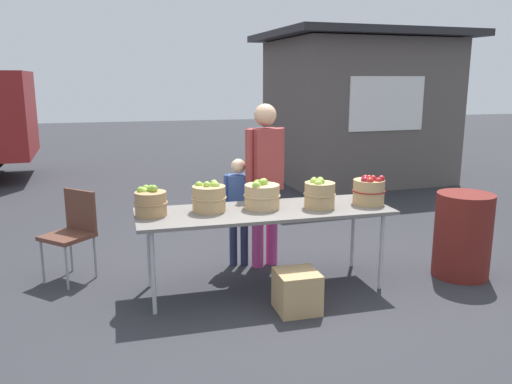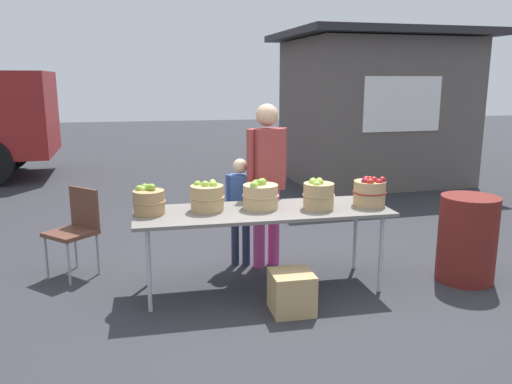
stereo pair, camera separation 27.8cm
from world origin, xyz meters
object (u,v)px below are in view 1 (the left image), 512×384
at_px(vendor_adult, 265,173).
at_px(apple_basket_green_0, 150,202).
at_px(apple_basket_red_0, 369,191).
at_px(apple_basket_green_1, 209,198).
at_px(child_customer, 239,204).
at_px(apple_basket_green_2, 262,195).
at_px(produce_crate, 297,291).
at_px(apple_basket_green_3, 319,194).
at_px(trash_barrel, 463,235).
at_px(market_table, 265,214).
at_px(folding_chair, 73,228).

bearing_deg(vendor_adult, apple_basket_green_0, 8.43).
bearing_deg(apple_basket_green_0, apple_basket_red_0, -3.21).
xyz_separation_m(apple_basket_green_0, apple_basket_green_1, (0.51, 0.02, 0.01)).
bearing_deg(child_customer, vendor_adult, 176.39).
height_order(apple_basket_green_2, produce_crate, apple_basket_green_2).
bearing_deg(apple_basket_green_1, apple_basket_green_3, -8.04).
height_order(apple_basket_green_0, apple_basket_green_2, apple_basket_green_2).
distance_m(apple_basket_green_2, apple_basket_green_3, 0.53).
relative_size(apple_basket_green_0, apple_basket_red_0, 0.93).
bearing_deg(apple_basket_red_0, trash_barrel, -9.52).
xyz_separation_m(apple_basket_green_2, apple_basket_green_3, (0.51, -0.12, 0.01)).
height_order(apple_basket_red_0, child_customer, child_customer).
xyz_separation_m(market_table, folding_chair, (-1.72, 0.71, -0.20)).
height_order(apple_basket_green_3, produce_crate, apple_basket_green_3).
bearing_deg(apple_basket_green_2, child_customer, 98.05).
xyz_separation_m(apple_basket_red_0, folding_chair, (-2.72, 0.76, -0.37)).
distance_m(child_customer, produce_crate, 1.31).
height_order(vendor_adult, child_customer, vendor_adult).
relative_size(market_table, apple_basket_green_3, 7.75).
xyz_separation_m(market_table, apple_basket_green_1, (-0.49, 0.08, 0.16)).
relative_size(apple_basket_green_0, apple_basket_green_1, 0.93).
bearing_deg(produce_crate, vendor_adult, 87.98).
distance_m(market_table, apple_basket_green_0, 1.02).
bearing_deg(apple_basket_green_2, market_table, -81.40).
distance_m(apple_basket_green_0, apple_basket_green_3, 1.52).
relative_size(apple_basket_green_0, vendor_adult, 0.17).
bearing_deg(market_table, folding_chair, 157.45).
bearing_deg(market_table, apple_basket_green_2, 98.60).
distance_m(market_table, child_customer, 0.65).
bearing_deg(folding_chair, child_customer, 42.88).
xyz_separation_m(apple_basket_green_0, apple_basket_red_0, (2.01, -0.11, 0.01)).
relative_size(apple_basket_green_1, trash_barrel, 0.38).
distance_m(apple_basket_green_0, child_customer, 1.11).
bearing_deg(vendor_adult, child_customer, -31.60).
bearing_deg(child_customer, apple_basket_green_2, 111.14).
bearing_deg(apple_basket_red_0, apple_basket_green_1, 175.03).
height_order(apple_basket_green_0, apple_basket_red_0, apple_basket_red_0).
xyz_separation_m(apple_basket_green_2, folding_chair, (-1.71, 0.65, -0.36)).
xyz_separation_m(apple_basket_green_3, trash_barrel, (1.45, -0.15, -0.47)).
xyz_separation_m(folding_chair, produce_crate, (1.84, -1.26, -0.34)).
distance_m(apple_basket_red_0, vendor_adult, 1.05).
height_order(market_table, folding_chair, folding_chair).
bearing_deg(vendor_adult, apple_basket_green_3, 103.20).
bearing_deg(child_customer, market_table, 111.19).
bearing_deg(produce_crate, folding_chair, 145.67).
bearing_deg(folding_chair, apple_basket_green_0, 2.69).
relative_size(market_table, produce_crate, 6.67).
bearing_deg(apple_basket_green_2, vendor_adult, 70.95).
bearing_deg(child_customer, trash_barrel, 170.39).
height_order(apple_basket_green_1, apple_basket_green_3, apple_basket_green_3).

